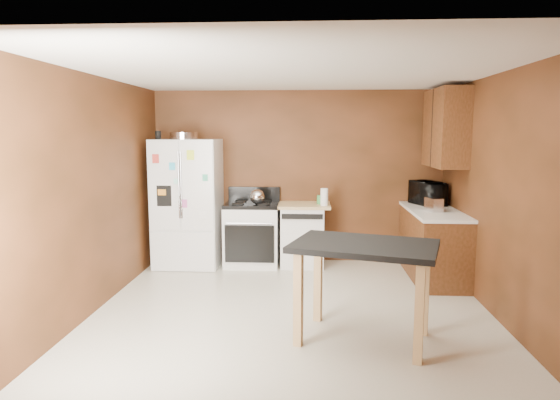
# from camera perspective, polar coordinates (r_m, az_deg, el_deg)

# --- Properties ---
(floor) EXTENTS (4.50, 4.50, 0.00)m
(floor) POSITION_cam_1_polar(r_m,az_deg,el_deg) (5.41, 1.36, -12.83)
(floor) COLOR beige
(floor) RESTS_ON ground
(ceiling) EXTENTS (4.50, 4.50, 0.00)m
(ceiling) POSITION_cam_1_polar(r_m,az_deg,el_deg) (5.09, 1.45, 14.51)
(ceiling) COLOR white
(ceiling) RESTS_ON ground
(wall_back) EXTENTS (4.20, 0.00, 4.20)m
(wall_back) POSITION_cam_1_polar(r_m,az_deg,el_deg) (7.34, 2.03, 2.68)
(wall_back) COLOR brown
(wall_back) RESTS_ON ground
(wall_front) EXTENTS (4.20, 0.00, 4.20)m
(wall_front) POSITION_cam_1_polar(r_m,az_deg,el_deg) (2.89, -0.19, -5.32)
(wall_front) COLOR brown
(wall_front) RESTS_ON ground
(wall_left) EXTENTS (0.00, 4.50, 4.50)m
(wall_left) POSITION_cam_1_polar(r_m,az_deg,el_deg) (5.58, -20.67, 0.57)
(wall_left) COLOR brown
(wall_left) RESTS_ON ground
(wall_right) EXTENTS (0.00, 4.50, 4.50)m
(wall_right) POSITION_cam_1_polar(r_m,az_deg,el_deg) (5.45, 24.05, 0.22)
(wall_right) COLOR brown
(wall_right) RESTS_ON ground
(roasting_pan) EXTENTS (0.39, 0.39, 0.10)m
(roasting_pan) POSITION_cam_1_polar(r_m,az_deg,el_deg) (7.13, -10.95, 7.22)
(roasting_pan) COLOR silver
(roasting_pan) RESTS_ON refrigerator
(pen_cup) EXTENTS (0.08, 0.08, 0.12)m
(pen_cup) POSITION_cam_1_polar(r_m,az_deg,el_deg) (7.15, -13.76, 7.22)
(pen_cup) COLOR black
(pen_cup) RESTS_ON refrigerator
(kettle) EXTENTS (0.21, 0.21, 0.21)m
(kettle) POSITION_cam_1_polar(r_m,az_deg,el_deg) (6.96, -2.62, 0.37)
(kettle) COLOR silver
(kettle) RESTS_ON gas_range
(paper_towel) EXTENTS (0.12, 0.12, 0.24)m
(paper_towel) POSITION_cam_1_polar(r_m,az_deg,el_deg) (6.91, 5.07, 0.34)
(paper_towel) COLOR white
(paper_towel) RESTS_ON dishwasher
(green_canister) EXTENTS (0.12, 0.12, 0.12)m
(green_canister) POSITION_cam_1_polar(r_m,az_deg,el_deg) (7.09, 4.67, 0.04)
(green_canister) COLOR green
(green_canister) RESTS_ON dishwasher
(toaster) EXTENTS (0.20, 0.26, 0.17)m
(toaster) POSITION_cam_1_polar(r_m,az_deg,el_deg) (6.64, 17.17, -0.50)
(toaster) COLOR silver
(toaster) RESTS_ON right_cabinets
(microwave) EXTENTS (0.53, 0.63, 0.29)m
(microwave) POSITION_cam_1_polar(r_m,az_deg,el_deg) (7.20, 16.51, 0.64)
(microwave) COLOR black
(microwave) RESTS_ON right_cabinets
(refrigerator) EXTENTS (0.90, 0.80, 1.80)m
(refrigerator) POSITION_cam_1_polar(r_m,az_deg,el_deg) (7.20, -10.49, -0.34)
(refrigerator) COLOR white
(refrigerator) RESTS_ON ground
(gas_range) EXTENTS (0.76, 0.68, 1.10)m
(gas_range) POSITION_cam_1_polar(r_m,az_deg,el_deg) (7.18, -3.19, -3.80)
(gas_range) COLOR white
(gas_range) RESTS_ON ground
(dishwasher) EXTENTS (0.78, 0.63, 0.89)m
(dishwasher) POSITION_cam_1_polar(r_m,az_deg,el_deg) (7.16, 2.58, -3.91)
(dishwasher) COLOR white
(dishwasher) RESTS_ON ground
(right_cabinets) EXTENTS (0.63, 1.58, 2.45)m
(right_cabinets) POSITION_cam_1_polar(r_m,az_deg,el_deg) (6.82, 17.48, -0.97)
(right_cabinets) COLOR brown
(right_cabinets) RESTS_ON ground
(island) EXTENTS (1.45, 1.17, 0.91)m
(island) POSITION_cam_1_polar(r_m,az_deg,el_deg) (4.59, 9.60, -6.57)
(island) COLOR black
(island) RESTS_ON ground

